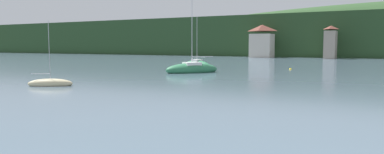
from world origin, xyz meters
TOP-DOWN VIEW (x-y plane):
  - shore_building_west at (-19.96, 132.64)m, footprint 6.85×5.94m
  - shore_building_westcentral at (0.00, 132.68)m, footprint 3.18×6.02m
  - sailboat_far_1 at (-10.36, 68.59)m, footprint 6.63×7.75m
  - sailboat_mid_2 at (-14.56, 47.97)m, footprint 4.15×3.20m
  - sailboat_far_6 at (-15.97, 81.01)m, footprint 6.66×4.41m
  - mooring_buoy_far at (0.32, 81.68)m, footprint 0.42×0.42m

SIDE VIEW (x-z plane):
  - mooring_buoy_far at x=0.32m, z-range -0.21..0.21m
  - sailboat_mid_2 at x=-14.56m, z-range -2.98..3.44m
  - sailboat_far_6 at x=-15.97m, z-range -4.25..5.05m
  - sailboat_far_1 at x=-10.36m, z-range -5.53..6.48m
  - shore_building_westcentral at x=0.00m, z-range -0.12..9.18m
  - shore_building_west at x=-19.96m, z-range -0.15..9.92m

